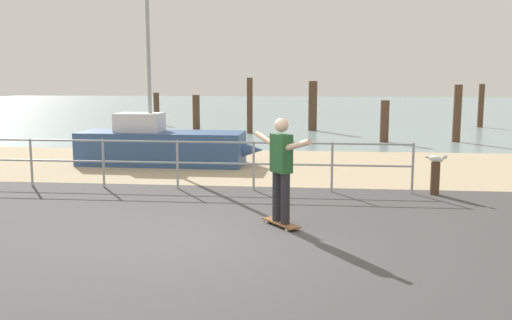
{
  "coord_description": "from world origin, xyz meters",
  "views": [
    {
      "loc": [
        1.53,
        -7.77,
        2.36
      ],
      "look_at": [
        0.52,
        2.0,
        0.9
      ],
      "focal_mm": 39.31,
      "sensor_mm": 36.0,
      "label": 1
    }
  ],
  "objects_px": {
    "bollard_short": "(435,179)",
    "skateboarder": "(281,164)",
    "sailboat": "(168,146)",
    "skateboard": "(281,223)",
    "seagull": "(437,159)"
  },
  "relations": [
    {
      "from": "skateboarder",
      "to": "sailboat",
      "type": "bearing_deg",
      "value": 119.61
    },
    {
      "from": "bollard_short",
      "to": "skateboarder",
      "type": "bearing_deg",
      "value": -137.09
    },
    {
      "from": "skateboarder",
      "to": "bollard_short",
      "type": "xyz_separation_m",
      "value": [
        2.93,
        2.72,
        -0.68
      ]
    },
    {
      "from": "skateboard",
      "to": "seagull",
      "type": "bearing_deg",
      "value": 42.67
    },
    {
      "from": "bollard_short",
      "to": "seagull",
      "type": "distance_m",
      "value": 0.41
    },
    {
      "from": "skateboard",
      "to": "seagull",
      "type": "distance_m",
      "value": 4.06
    },
    {
      "from": "sailboat",
      "to": "skateboard",
      "type": "bearing_deg",
      "value": -60.39
    },
    {
      "from": "seagull",
      "to": "skateboard",
      "type": "bearing_deg",
      "value": -137.33
    },
    {
      "from": "skateboard",
      "to": "skateboarder",
      "type": "xyz_separation_m",
      "value": [
        -0.0,
        -0.0,
        0.95
      ]
    },
    {
      "from": "sailboat",
      "to": "bollard_short",
      "type": "xyz_separation_m",
      "value": [
        6.34,
        -3.28,
        -0.19
      ]
    },
    {
      "from": "sailboat",
      "to": "skateboarder",
      "type": "height_order",
      "value": "sailboat"
    },
    {
      "from": "skateboarder",
      "to": "bollard_short",
      "type": "height_order",
      "value": "skateboarder"
    },
    {
      "from": "sailboat",
      "to": "skateboarder",
      "type": "relative_size",
      "value": 3.27
    },
    {
      "from": "sailboat",
      "to": "skateboarder",
      "type": "distance_m",
      "value": 6.93
    },
    {
      "from": "sailboat",
      "to": "skateboarder",
      "type": "xyz_separation_m",
      "value": [
        3.41,
        -6.01,
        0.49
      ]
    }
  ]
}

